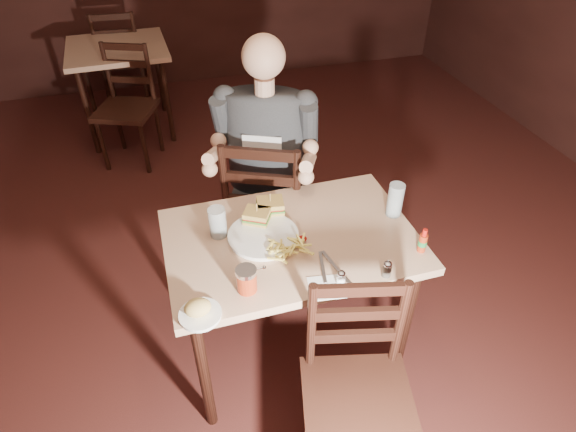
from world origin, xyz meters
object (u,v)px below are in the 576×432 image
object	(u,v)px
main_table	(291,253)
glass_right	(395,200)
bg_chair_near	(125,110)
bg_chair_far	(123,59)
chair_near	(358,404)
side_plate	(200,315)
hot_sauce	(423,240)
syrup_dispenser	(247,280)
dinner_plate	(263,237)
chair_far	(269,205)
bg_table	(118,57)
diner	(264,133)
glass_left	(218,222)

from	to	relation	value
main_table	glass_right	world-z (taller)	glass_right
main_table	glass_right	bearing A→B (deg)	3.27
bg_chair_near	bg_chair_far	bearing A→B (deg)	112.46
chair_near	side_plate	world-z (taller)	chair_near
hot_sauce	syrup_dispenser	distance (m)	0.75
main_table	dinner_plate	size ratio (longest dim) A/B	3.65
chair_far	chair_near	world-z (taller)	chair_far
bg_table	hot_sauce	size ratio (longest dim) A/B	7.31
diner	bg_chair_far	bearing A→B (deg)	129.47
dinner_plate	main_table	bearing A→B (deg)	-14.04
chair_far	chair_near	bearing A→B (deg)	115.59
main_table	glass_left	xyz separation A→B (m)	(-0.30, 0.10, 0.16)
bg_table	syrup_dispenser	xyz separation A→B (m)	(0.46, -2.96, 0.14)
chair_far	diner	distance (m)	0.49
diner	glass_left	world-z (taller)	diner
main_table	chair_near	size ratio (longest dim) A/B	1.20
chair_near	diner	world-z (taller)	diner
diner	dinner_plate	size ratio (longest dim) A/B	3.17
dinner_plate	bg_chair_near	bearing A→B (deg)	105.55
chair_far	bg_chair_far	bearing A→B (deg)	-49.89
hot_sauce	chair_near	bearing A→B (deg)	-135.83
chair_far	hot_sauce	xyz separation A→B (m)	(0.45, -0.84, 0.34)
bg_chair_far	chair_far	bearing A→B (deg)	109.73
bg_chair_far	glass_left	distance (m)	3.21
diner	glass_left	distance (m)	0.58
bg_chair_far	diner	world-z (taller)	diner
bg_table	side_plate	distance (m)	3.06
syrup_dispenser	hot_sauce	bearing A→B (deg)	0.52
bg_table	bg_chair_near	xyz separation A→B (m)	(0.00, -0.55, -0.22)
bg_table	bg_chair_near	world-z (taller)	bg_chair_near
diner	glass_right	world-z (taller)	diner
chair_near	bg_chair_near	xyz separation A→B (m)	(-0.79, 2.81, 0.00)
chair_near	dinner_plate	xyz separation A→B (m)	(-0.19, 0.67, 0.33)
bg_table	diner	world-z (taller)	diner
bg_table	bg_chair_near	distance (m)	0.59
bg_table	diner	size ratio (longest dim) A/B	0.88
glass_right	syrup_dispenser	size ratio (longest dim) A/B	1.52
bg_table	bg_chair_far	distance (m)	0.59
bg_table	chair_near	distance (m)	3.46
chair_far	syrup_dispenser	size ratio (longest dim) A/B	9.29
hot_sauce	side_plate	size ratio (longest dim) A/B	0.75
chair_far	hot_sauce	bearing A→B (deg)	142.41
glass_left	dinner_plate	bearing A→B (deg)	-22.59
chair_far	glass_right	size ratio (longest dim) A/B	6.11
bg_chair_near	syrup_dispenser	world-z (taller)	bg_chair_near
glass_left	side_plate	distance (m)	0.46
chair_near	glass_right	world-z (taller)	glass_right
main_table	diner	xyz separation A→B (m)	(0.03, 0.57, 0.30)
bg_chair_near	glass_left	distance (m)	2.14
glass_right	syrup_dispenser	bearing A→B (deg)	-159.82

